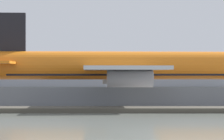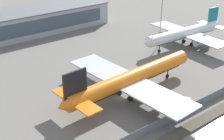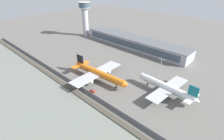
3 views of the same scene
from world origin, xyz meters
The scene contains 6 objects.
ground_plane centered at (0.00, 0.00, 0.00)m, with size 500.00×500.00×0.00m, color #66635E.
shoreline_seawall centered at (0.00, -20.50, 0.25)m, with size 320.00×3.00×0.50m.
perimeter_fence centered at (0.00, -16.00, 1.21)m, with size 280.00×0.10×2.42m.
cargo_jet_orange centered at (2.55, -0.21, 5.00)m, with size 48.13×41.65×13.12m.
baggage_tug centered at (10.94, -13.02, 0.81)m, with size 3.57×2.75×1.80m.
terminal_building centered at (-18.37, 67.00, 4.96)m, with size 114.10×19.12×9.89m.
Camera 1 is at (0.59, -66.16, 4.18)m, focal length 70.00 mm.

